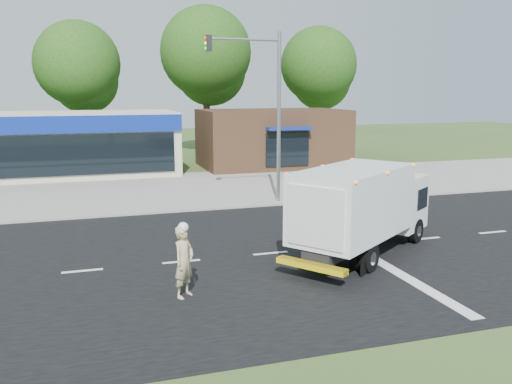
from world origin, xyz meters
TOP-DOWN VIEW (x-y plane):
  - ground at (0.00, 0.00)m, footprint 120.00×120.00m
  - road_asphalt at (0.00, 0.00)m, footprint 60.00×14.00m
  - sidewalk at (0.00, 8.20)m, footprint 60.00×2.40m
  - parking_apron at (0.00, 14.00)m, footprint 60.00×9.00m
  - lane_markings at (1.35, -1.35)m, footprint 55.20×7.00m
  - ems_box_truck at (2.80, -1.08)m, footprint 6.71×5.66m
  - emergency_worker at (-3.41, -2.94)m, footprint 0.82×0.82m
  - retail_strip_mall at (-9.00, 19.93)m, footprint 18.00×6.20m
  - brown_storefront at (7.00, 19.98)m, footprint 10.00×6.70m
  - traffic_signal_pole at (2.35, 7.60)m, footprint 3.51×0.25m
  - background_trees at (-0.85, 28.16)m, footprint 36.77×7.39m

SIDE VIEW (x-z plane):
  - ground at x=0.00m, z-range 0.00..0.00m
  - road_asphalt at x=0.00m, z-range -0.01..0.01m
  - parking_apron at x=0.00m, z-range 0.00..0.02m
  - lane_markings at x=1.35m, z-range 0.01..0.02m
  - sidewalk at x=0.00m, z-range 0.00..0.12m
  - emergency_worker at x=-3.41m, z-range -0.02..2.01m
  - ems_box_truck at x=2.80m, z-range 0.23..3.24m
  - brown_storefront at x=7.00m, z-range 0.00..4.00m
  - retail_strip_mall at x=-9.00m, z-range 0.01..4.01m
  - traffic_signal_pole at x=2.35m, z-range 0.92..8.92m
  - background_trees at x=-0.85m, z-range 1.33..13.43m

